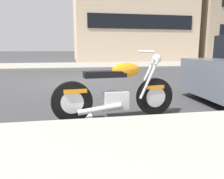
{
  "coord_description": "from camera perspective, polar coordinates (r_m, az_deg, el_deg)",
  "views": [
    {
      "loc": [
        -0.27,
        -7.81,
        1.14
      ],
      "look_at": [
        0.41,
        -4.15,
        0.46
      ],
      "focal_mm": 35.33,
      "sensor_mm": 36.0,
      "label": 1
    }
  ],
  "objects": [
    {
      "name": "ground_plane",
      "position": [
        7.9,
        -8.45,
        1.95
      ],
      "size": [
        260.0,
        260.0,
        0.0
      ],
      "primitive_type": "plane",
      "color": "#333335"
    },
    {
      "name": "parking_stall_stripe",
      "position": [
        4.0,
        -6.24,
        -6.19
      ],
      "size": [
        0.12,
        2.2,
        0.01
      ],
      "primitive_type": "cube",
      "color": "silver",
      "rests_on": "ground"
    },
    {
      "name": "parked_motorcycle",
      "position": [
        3.65,
        1.22,
        -0.82
      ],
      "size": [
        2.08,
        0.62,
        1.12
      ],
      "rotation": [
        0.0,
        0.0,
        0.1
      ],
      "color": "black",
      "rests_on": "ground"
    }
  ]
}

